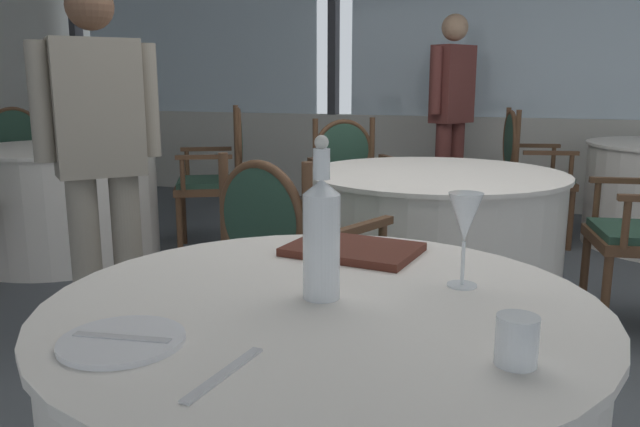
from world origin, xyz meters
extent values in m
plane|color=#4C5156|center=(0.00, 0.00, 0.00)|extent=(13.02, 13.02, 0.00)
cube|color=beige|center=(0.00, 3.46, 0.42)|extent=(10.01, 0.12, 0.85)
cube|color=silver|center=(-3.14, 3.48, 1.71)|extent=(2.76, 0.02, 1.72)
cube|color=#333338|center=(-4.71, 3.46, 1.71)|extent=(0.08, 0.14, 1.72)
cube|color=silver|center=(0.00, 3.48, 1.71)|extent=(2.76, 0.02, 1.72)
cube|color=#333338|center=(-1.57, 3.46, 1.71)|extent=(0.08, 0.14, 1.72)
cylinder|color=white|center=(0.10, -1.49, 0.74)|extent=(1.11, 1.11, 0.02)
cylinder|color=white|center=(-0.14, -1.81, 0.75)|extent=(0.21, 0.21, 0.01)
cube|color=silver|center=(-0.14, -1.81, 0.76)|extent=(0.17, 0.05, 0.00)
cube|color=silver|center=(0.08, -1.85, 0.75)|extent=(0.04, 0.20, 0.00)
cylinder|color=white|center=(0.10, -1.48, 0.85)|extent=(0.07, 0.07, 0.21)
cone|color=white|center=(0.10, -1.48, 0.97)|extent=(0.07, 0.07, 0.03)
cylinder|color=white|center=(0.10, -1.48, 1.02)|extent=(0.03, 0.03, 0.06)
sphere|color=silver|center=(0.10, -1.48, 1.06)|extent=(0.03, 0.03, 0.03)
cylinder|color=white|center=(0.35, -1.31, 0.75)|extent=(0.06, 0.06, 0.00)
cylinder|color=white|center=(0.35, -1.31, 0.80)|extent=(0.01, 0.01, 0.09)
cone|color=white|center=(0.35, -1.31, 0.90)|extent=(0.07, 0.07, 0.10)
cylinder|color=white|center=(0.48, -1.66, 0.79)|extent=(0.07, 0.07, 0.08)
cube|color=#512319|center=(0.06, -1.13, 0.76)|extent=(0.34, 0.26, 0.02)
cube|color=brown|center=(0.45, 2.19, 0.45)|extent=(0.55, 0.55, 0.05)
cube|color=#284738|center=(0.45, 2.19, 0.49)|extent=(0.51, 0.51, 0.04)
cylinder|color=brown|center=(0.59, 2.43, 0.21)|extent=(0.04, 0.04, 0.43)
cylinder|color=brown|center=(0.69, 2.04, 0.21)|extent=(0.04, 0.04, 0.43)
cylinder|color=brown|center=(0.21, 2.34, 0.21)|extent=(0.04, 0.04, 0.43)
cylinder|color=brown|center=(0.30, 1.95, 0.21)|extent=(0.04, 0.04, 0.43)
cylinder|color=brown|center=(0.21, 2.34, 0.73)|extent=(0.04, 0.04, 0.51)
cylinder|color=brown|center=(0.30, 1.95, 0.73)|extent=(0.04, 0.04, 0.51)
ellipsoid|color=#284738|center=(0.24, 2.14, 0.76)|extent=(0.14, 0.39, 0.43)
torus|color=brown|center=(0.24, 2.14, 0.76)|extent=(0.13, 0.43, 0.44)
cube|color=brown|center=(0.41, 2.44, 0.70)|extent=(0.37, 0.12, 0.03)
cylinder|color=brown|center=(0.55, 2.47, 0.59)|extent=(0.03, 0.03, 0.22)
cube|color=brown|center=(0.52, 1.95, 0.70)|extent=(0.37, 0.12, 0.03)
cylinder|color=brown|center=(0.66, 1.98, 0.59)|extent=(0.03, 0.03, 0.22)
cylinder|color=white|center=(0.00, 0.40, 0.74)|extent=(1.26, 1.26, 0.02)
cylinder|color=white|center=(0.00, 0.40, 0.36)|extent=(1.22, 1.22, 0.73)
cylinder|color=brown|center=(0.79, 0.34, 0.21)|extent=(0.04, 0.04, 0.42)
cylinder|color=brown|center=(0.72, 0.73, 0.21)|extent=(0.04, 0.04, 0.42)
cylinder|color=brown|center=(0.84, 0.30, 0.58)|extent=(0.03, 0.03, 0.22)
cube|color=brown|center=(0.89, 0.81, 0.69)|extent=(0.37, 0.10, 0.03)
cylinder|color=brown|center=(0.75, 0.79, 0.58)|extent=(0.03, 0.03, 0.22)
cube|color=brown|center=(-0.62, 1.14, 0.44)|extent=(0.65, 0.65, 0.05)
cube|color=#284738|center=(-0.62, 1.14, 0.49)|extent=(0.60, 0.60, 0.04)
cylinder|color=brown|center=(-0.34, 1.12, 0.21)|extent=(0.04, 0.04, 0.42)
cylinder|color=brown|center=(-0.65, 0.86, 0.21)|extent=(0.04, 0.04, 0.42)
cylinder|color=brown|center=(-0.60, 1.42, 0.21)|extent=(0.04, 0.04, 0.42)
cylinder|color=brown|center=(-0.91, 1.17, 0.21)|extent=(0.04, 0.04, 0.42)
cylinder|color=brown|center=(-0.60, 1.42, 0.71)|extent=(0.04, 0.04, 0.48)
cylinder|color=brown|center=(-0.91, 1.17, 0.71)|extent=(0.04, 0.04, 0.48)
ellipsoid|color=#284738|center=(-0.76, 1.31, 0.73)|extent=(0.33, 0.29, 0.40)
torus|color=brown|center=(-0.76, 1.31, 0.73)|extent=(0.34, 0.29, 0.41)
cube|color=brown|center=(-0.42, 1.29, 0.69)|extent=(0.26, 0.30, 0.03)
cylinder|color=brown|center=(-0.33, 1.18, 0.58)|extent=(0.03, 0.03, 0.22)
cube|color=brown|center=(-0.80, 0.97, 0.69)|extent=(0.26, 0.30, 0.03)
cylinder|color=brown|center=(-0.71, 0.86, 0.58)|extent=(0.03, 0.03, 0.22)
cube|color=brown|center=(-0.33, -0.51, 0.43)|extent=(0.59, 0.59, 0.05)
cube|color=#284738|center=(-0.33, -0.51, 0.48)|extent=(0.54, 0.54, 0.04)
cylinder|color=brown|center=(-0.45, -0.26, 0.20)|extent=(0.04, 0.04, 0.41)
cylinder|color=brown|center=(-0.07, -0.39, 0.20)|extent=(0.04, 0.04, 0.41)
cylinder|color=brown|center=(-0.59, -0.63, 0.20)|extent=(0.04, 0.04, 0.41)
cylinder|color=brown|center=(-0.21, -0.77, 0.20)|extent=(0.04, 0.04, 0.41)
cylinder|color=brown|center=(-0.59, -0.63, 0.69)|extent=(0.04, 0.04, 0.47)
cylinder|color=brown|center=(-0.21, -0.77, 0.69)|extent=(0.04, 0.04, 0.47)
ellipsoid|color=#284738|center=(-0.40, -0.71, 0.72)|extent=(0.38, 0.18, 0.39)
torus|color=brown|center=(-0.40, -0.71, 0.72)|extent=(0.39, 0.17, 0.41)
cube|color=brown|center=(-0.56, -0.41, 0.68)|extent=(0.16, 0.36, 0.03)
cylinder|color=brown|center=(-0.51, -0.28, 0.57)|extent=(0.03, 0.03, 0.22)
cube|color=brown|center=(-0.09, -0.58, 0.68)|extent=(0.16, 0.36, 0.03)
cylinder|color=brown|center=(-0.04, -0.45, 0.57)|extent=(0.03, 0.03, 0.22)
cylinder|color=white|center=(-2.57, 0.71, 0.74)|extent=(1.29, 1.29, 0.02)
cylinder|color=white|center=(-2.57, 0.71, 0.36)|extent=(1.25, 1.25, 0.73)
cube|color=brown|center=(-1.71, 1.18, 0.45)|extent=(0.62, 0.62, 0.05)
cube|color=#284738|center=(-1.71, 1.18, 0.49)|extent=(0.57, 0.57, 0.04)
cylinder|color=brown|center=(-1.79, 0.91, 0.21)|extent=(0.04, 0.04, 0.42)
cylinder|color=brown|center=(-1.98, 1.26, 0.21)|extent=(0.04, 0.04, 0.42)
cylinder|color=brown|center=(-1.43, 1.10, 0.21)|extent=(0.04, 0.04, 0.42)
cylinder|color=brown|center=(-1.62, 1.45, 0.21)|extent=(0.04, 0.04, 0.42)
cylinder|color=brown|center=(-1.43, 1.10, 0.74)|extent=(0.04, 0.04, 0.54)
cylinder|color=brown|center=(-1.62, 1.45, 0.74)|extent=(0.04, 0.04, 0.54)
ellipsoid|color=#284738|center=(-1.52, 1.28, 0.77)|extent=(0.23, 0.37, 0.45)
torus|color=brown|center=(-1.52, 1.28, 0.77)|extent=(0.25, 0.42, 0.46)
cube|color=brown|center=(-1.60, 0.95, 0.69)|extent=(0.34, 0.21, 0.03)
cylinder|color=brown|center=(-1.73, 0.88, 0.58)|extent=(0.03, 0.03, 0.22)
cube|color=brown|center=(-1.84, 1.39, 0.69)|extent=(0.34, 0.21, 0.03)
cylinder|color=brown|center=(-1.97, 1.32, 0.58)|extent=(0.03, 0.03, 0.22)
cube|color=brown|center=(-3.41, 1.23, 0.45)|extent=(0.63, 0.63, 0.05)
cube|color=#284738|center=(-3.41, 1.23, 0.49)|extent=(0.58, 0.58, 0.04)
cylinder|color=brown|center=(-3.13, 1.29, 0.21)|extent=(0.04, 0.04, 0.42)
cylinder|color=brown|center=(-3.34, 0.95, 0.21)|extent=(0.04, 0.04, 0.42)
cylinder|color=brown|center=(-3.47, 1.50, 0.21)|extent=(0.04, 0.04, 0.42)
cylinder|color=brown|center=(-3.47, 1.50, 0.73)|extent=(0.04, 0.04, 0.52)
ellipsoid|color=#284738|center=(-3.59, 1.34, 0.75)|extent=(0.25, 0.36, 0.43)
torus|color=brown|center=(-3.59, 1.34, 0.75)|extent=(0.26, 0.40, 0.44)
cube|color=brown|center=(-3.26, 1.43, 0.69)|extent=(0.33, 0.22, 0.03)
cylinder|color=brown|center=(-3.14, 1.36, 0.58)|extent=(0.03, 0.03, 0.22)
cylinder|color=gray|center=(-1.38, -0.46, 0.39)|extent=(0.13, 0.13, 0.77)
cylinder|color=gray|center=(-1.26, -0.32, 0.39)|extent=(0.13, 0.13, 0.77)
cube|color=gray|center=(-1.32, -0.39, 1.06)|extent=(0.39, 0.40, 0.58)
sphere|color=brown|center=(-1.32, -0.39, 1.48)|extent=(0.20, 0.20, 0.20)
cylinder|color=gray|center=(-1.47, -0.55, 1.09)|extent=(0.09, 0.09, 0.49)
cylinder|color=gray|center=(-1.18, -0.22, 1.09)|extent=(0.09, 0.09, 0.49)
cylinder|color=brown|center=(-0.32, 2.65, 0.42)|extent=(0.13, 0.13, 0.84)
cylinder|color=brown|center=(-0.23, 2.80, 0.42)|extent=(0.13, 0.13, 0.84)
cube|color=brown|center=(-0.28, 2.73, 1.15)|extent=(0.35, 0.41, 0.63)
sphere|color=tan|center=(-0.28, 2.73, 1.60)|extent=(0.22, 0.22, 0.22)
cylinder|color=brown|center=(-0.38, 2.53, 1.18)|extent=(0.09, 0.09, 0.53)
cylinder|color=brown|center=(-0.17, 2.92, 1.18)|extent=(0.09, 0.09, 0.53)
camera|label=1|loc=(0.51, -2.61, 1.18)|focal=35.19mm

